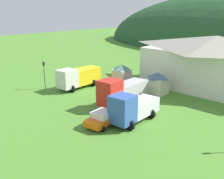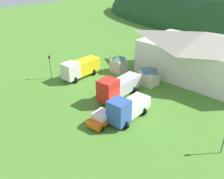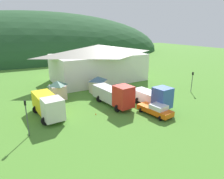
{
  "view_description": "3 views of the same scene",
  "coord_description": "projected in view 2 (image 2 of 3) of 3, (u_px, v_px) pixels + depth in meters",
  "views": [
    {
      "loc": [
        20.34,
        -23.1,
        12.18
      ],
      "look_at": [
        -3.06,
        1.22,
        2.03
      ],
      "focal_mm": 44.19,
      "sensor_mm": 36.0,
      "label": 1
    },
    {
      "loc": [
        19.21,
        -21.82,
        17.91
      ],
      "look_at": [
        -3.31,
        1.93,
        1.05
      ],
      "focal_mm": 38.94,
      "sensor_mm": 36.0,
      "label": 2
    },
    {
      "loc": [
        -17.6,
        -23.01,
        11.7
      ],
      "look_at": [
        -0.83,
        5.25,
        1.56
      ],
      "focal_mm": 32.27,
      "sensor_mm": 36.0,
      "label": 3
    }
  ],
  "objects": [
    {
      "name": "box_truck_blue",
      "position": [
        127.0,
        109.0,
        30.73
      ],
      "size": [
        3.39,
        6.85,
        3.51
      ],
      "rotation": [
        0.0,
        0.0,
        -1.5
      ],
      "color": "#3356AD",
      "rests_on": "ground"
    },
    {
      "name": "play_shed_cream",
      "position": [
        149.0,
        75.0,
        40.12
      ],
      "size": [
        2.87,
        2.64,
        3.16
      ],
      "color": "beige",
      "rests_on": "ground"
    },
    {
      "name": "traffic_light_west",
      "position": [
        50.0,
        65.0,
        41.66
      ],
      "size": [
        0.2,
        0.32,
        4.26
      ],
      "color": "#4C4C51",
      "rests_on": "ground"
    },
    {
      "name": "crane_truck_red",
      "position": [
        118.0,
        87.0,
        35.95
      ],
      "size": [
        3.55,
        8.36,
        3.71
      ],
      "rotation": [
        0.0,
        0.0,
        -1.48
      ],
      "color": "red",
      "rests_on": "ground"
    },
    {
      "name": "traffic_cone_near_pickup",
      "position": [
        92.0,
        93.0,
        38.19
      ],
      "size": [
        0.36,
        0.36,
        0.48
      ],
      "primitive_type": "cone",
      "color": "orange",
      "rests_on": "ground"
    },
    {
      "name": "play_shed_pink",
      "position": [
        119.0,
        63.0,
        44.92
      ],
      "size": [
        2.61,
        2.53,
        3.21
      ],
      "color": "beige",
      "rests_on": "ground"
    },
    {
      "name": "ground_plane",
      "position": [
        120.0,
        108.0,
        34.03
      ],
      "size": [
        200.0,
        200.0,
        0.0
      ],
      "primitive_type": "plane",
      "color": "#4C842D"
    },
    {
      "name": "service_pickup_orange",
      "position": [
        104.0,
        117.0,
        30.65
      ],
      "size": [
        2.84,
        5.32,
        1.66
      ],
      "rotation": [
        0.0,
        0.0,
        -1.44
      ],
      "color": "orange",
      "rests_on": "ground"
    },
    {
      "name": "flatbed_truck_yellow",
      "position": [
        80.0,
        68.0,
        42.63
      ],
      "size": [
        3.43,
        7.51,
        3.27
      ],
      "rotation": [
        0.0,
        0.0,
        -1.52
      ],
      "color": "silver",
      "rests_on": "ground"
    },
    {
      "name": "depot_building",
      "position": [
        201.0,
        55.0,
        41.71
      ],
      "size": [
        21.3,
        12.67,
        8.09
      ],
      "color": "white",
      "rests_on": "ground"
    }
  ]
}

